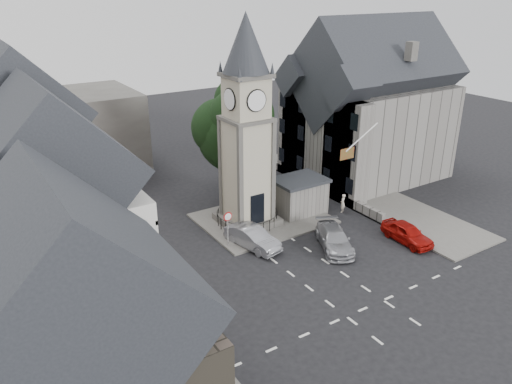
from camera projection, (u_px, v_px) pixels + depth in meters
ground at (308, 268)px, 34.13m from camera, size 120.00×120.00×0.00m
pavement_west at (100, 280)px, 32.57m from camera, size 6.00×30.00×0.14m
pavement_east at (357, 192)px, 46.27m from camera, size 6.00×26.00×0.14m
central_island at (263, 218)px, 41.06m from camera, size 10.00×8.00×0.16m
road_markings at (365, 308)px, 29.85m from camera, size 20.00×8.00×0.01m
clock_tower at (247, 126)px, 37.20m from camera, size 4.86×4.86×16.25m
stone_shelter at (299, 196)px, 41.74m from camera, size 4.30×3.30×3.08m
town_tree at (236, 123)px, 42.52m from camera, size 7.20×7.20×10.80m
warning_sign_post at (228, 222)px, 35.98m from camera, size 0.70×0.19×2.85m
terrace_pink at (8, 152)px, 36.33m from camera, size 8.10×7.60×12.80m
terrace_cream at (28, 187)px, 30.11m from camera, size 8.10×7.60×12.80m
terrace_tudor at (60, 248)px, 24.05m from camera, size 8.10×7.60×12.00m
backdrop_west at (34, 139)px, 48.39m from camera, size 20.00×10.00×8.00m
east_building at (368, 115)px, 47.98m from camera, size 14.40×11.40×12.60m
east_boundary_wall at (320, 188)px, 46.29m from camera, size 0.40×16.00×0.90m
flagpole at (362, 137)px, 38.49m from camera, size 3.68×0.10×2.74m
car_west_blue at (170, 345)px, 25.74m from camera, size 4.52×3.17×1.43m
car_west_silver at (139, 271)px, 32.27m from camera, size 4.80×3.22×1.50m
car_west_grey at (128, 287)px, 30.74m from camera, size 5.05×4.80×1.33m
car_island_silver at (253, 238)px, 36.49m from camera, size 2.59×4.91×1.54m
car_island_east at (334, 239)px, 36.40m from camera, size 4.04×5.43×1.46m
car_east_red at (407, 233)px, 37.26m from camera, size 1.93×4.38×1.47m
pedestrian at (343, 203)px, 42.12m from camera, size 0.71×0.64×1.63m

